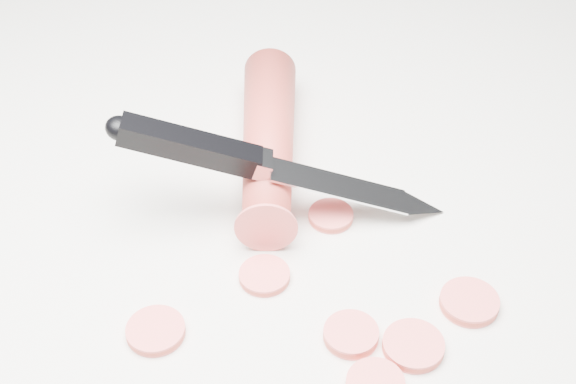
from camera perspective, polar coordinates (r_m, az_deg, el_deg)
ground at (r=0.52m, az=-2.05°, el=-3.95°), size 2.40×2.40×0.00m
carrot at (r=0.57m, az=-1.41°, el=3.72°), size 0.13×0.16×0.04m
carrot_slice_0 at (r=0.50m, az=-1.69°, el=-5.96°), size 0.03×0.03×0.01m
carrot_slice_1 at (r=0.47m, az=8.91°, el=-10.74°), size 0.04×0.04×0.01m
carrot_slice_2 at (r=0.47m, az=4.51°, el=-10.06°), size 0.03×0.03×0.01m
carrot_slice_3 at (r=0.49m, az=12.77°, el=-7.64°), size 0.04×0.04×0.01m
carrot_slice_4 at (r=0.53m, az=3.06°, el=-1.70°), size 0.03×0.03×0.01m
carrot_slice_5 at (r=0.48m, az=-9.39°, el=-9.70°), size 0.03×0.03×0.01m
carrot_slice_6 at (r=0.45m, az=6.23°, el=-13.43°), size 0.03×0.03×0.01m
kitchen_knife at (r=0.51m, az=-0.42°, el=1.89°), size 0.19×0.15×0.08m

